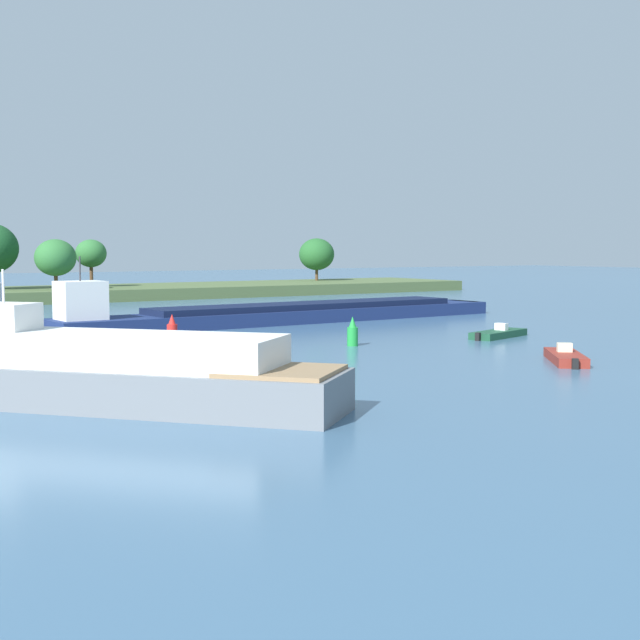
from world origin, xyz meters
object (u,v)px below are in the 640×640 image
Objects in this scene: small_motorboat at (566,357)px; channel_buoy_green at (353,333)px; white_riverboat at (67,370)px; fishing_skiff at (498,334)px; channel_buoy_red at (172,330)px; cargo_barge at (283,313)px.

channel_buoy_green reaches higher than small_motorboat.
white_riverboat is at bearing -153.28° from channel_buoy_green.
channel_buoy_red is (-20.56, 9.69, 0.54)m from fishing_skiff.
channel_buoy_green is (21.81, 10.98, -0.56)m from white_riverboat.
fishing_skiff is 19.91m from cargo_barge.
cargo_barge reaches higher than fishing_skiff.
channel_buoy_red is 12.22m from channel_buoy_green.
white_riverboat is 10.67× the size of channel_buoy_red.
white_riverboat reaches higher than channel_buoy_green.
small_motorboat reaches higher than fishing_skiff.
small_motorboat is 25.67m from channel_buoy_red.
cargo_barge is at bearing 73.53° from channel_buoy_green.
small_motorboat is at bearing -89.79° from cargo_barge.
cargo_barge is 16.74m from channel_buoy_red.
cargo_barge is at bearing 46.56° from white_riverboat.
white_riverboat is 10.67× the size of channel_buoy_green.
channel_buoy_green is at bearing 26.72° from white_riverboat.
white_riverboat is 23.33m from channel_buoy_red.
channel_buoy_red is at bearing 123.48° from small_motorboat.
channel_buoy_red is at bearing 154.77° from fishing_skiff.
fishing_skiff is at bearing 16.15° from white_riverboat.
channel_buoy_green reaches higher than fishing_skiff.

